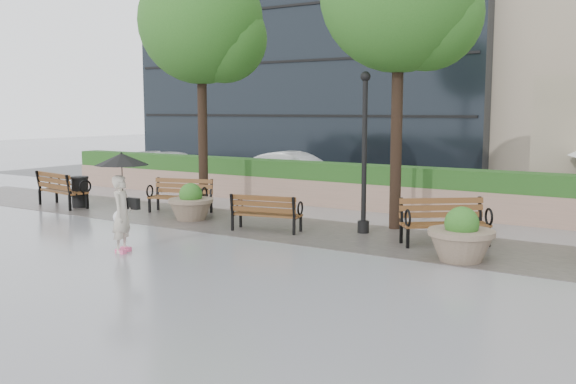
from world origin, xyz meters
The scene contains 16 objects.
ground centered at (0.00, 0.00, 0.00)m, with size 100.00×100.00×0.00m, color gray.
cobble_strip centered at (0.00, 3.00, 0.01)m, with size 28.00×3.20×0.01m, color #383330.
hedge_wall centered at (0.00, 7.00, 0.66)m, with size 24.00×0.80×1.35m.
asphalt_street centered at (0.00, 11.00, 0.00)m, with size 40.00×7.00×0.00m, color black.
bench_0 centered at (-7.67, 2.29, 0.32)m, with size 2.11×1.14×1.07m.
bench_1 centered at (-3.83, 3.41, 0.29)m, with size 1.94×1.19×0.98m.
bench_2 centered at (-0.07, 2.38, 0.27)m, with size 1.81×1.02×0.92m.
bench_3 centered at (4.17, 3.20, 0.30)m, with size 1.96×1.77×1.02m.
planter_left centered at (-2.73, 2.63, 0.40)m, with size 1.21×1.21×1.02m.
planter_right centered at (4.96, 1.89, 0.43)m, with size 1.31×1.31×1.10m.
trash_bin centered at (-7.18, 2.57, 0.45)m, with size 0.54×0.54×0.90m, color black.
lamppost centered at (2.03, 3.49, 1.71)m, with size 0.28×0.28×3.88m.
tree_0 centered at (-3.61, 4.46, 5.41)m, with size 3.71×3.66×7.39m.
car_left centered at (-9.78, 9.65, 0.61)m, with size 1.70×4.19×1.21m, color silver.
car_right centered at (-4.13, 10.20, 0.70)m, with size 1.47×4.23×1.39m, color silver.
pedestrian centered at (-1.29, -1.13, 1.26)m, with size 1.13×1.13×2.08m.
Camera 1 is at (8.82, -10.40, 2.97)m, focal length 40.00 mm.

